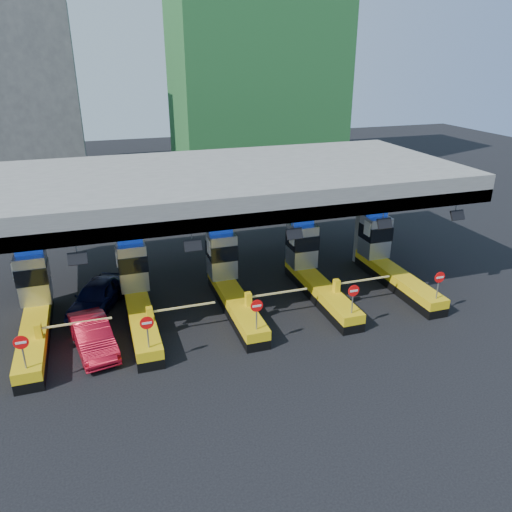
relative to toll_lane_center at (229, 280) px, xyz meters
name	(u,v)px	position (x,y,z in m)	size (l,w,h in m)	color
ground	(231,304)	(0.00, -0.28, -1.40)	(120.00, 120.00, 0.00)	black
toll_canopy	(215,185)	(0.00, 2.59, 4.74)	(28.00, 12.09, 7.00)	slate
toll_lane_far_left	(34,306)	(-10.00, 0.00, 0.00)	(4.43, 8.00, 4.16)	black
toll_lane_left	(137,292)	(-5.00, 0.00, 0.00)	(4.43, 8.00, 4.16)	black
toll_lane_center	(229,280)	(0.00, 0.00, 0.00)	(4.43, 8.00, 4.16)	black
toll_lane_right	(312,268)	(5.00, 0.00, 0.00)	(4.43, 8.00, 4.16)	black
toll_lane_far_right	(387,258)	(10.00, 0.00, 0.00)	(4.43, 8.00, 4.16)	black
bg_building_scaffold	(256,42)	(12.00, 31.72, 12.60)	(18.00, 12.00, 28.00)	#1E5926
bg_building_concrete	(7,94)	(-14.00, 35.72, 7.60)	(14.00, 10.00, 18.00)	#4C4C49
van	(97,296)	(-7.05, 1.46, -0.58)	(1.92, 4.77, 1.62)	black
red_car	(93,336)	(-7.36, -2.64, -0.66)	(1.57, 4.49, 1.48)	red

